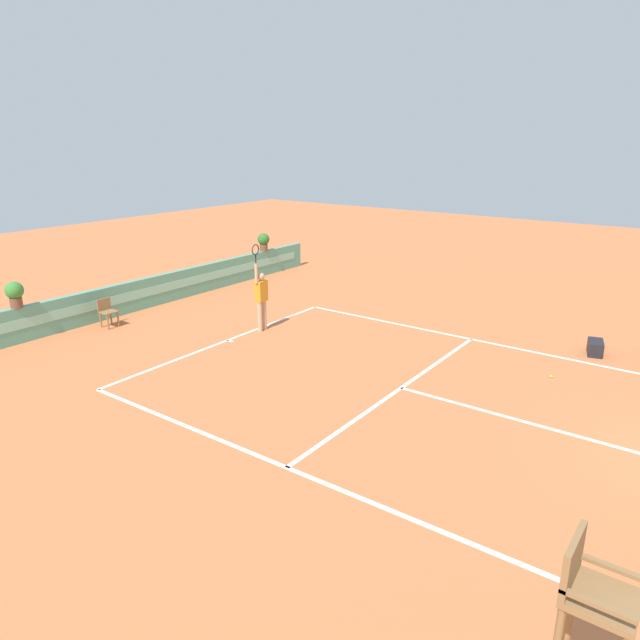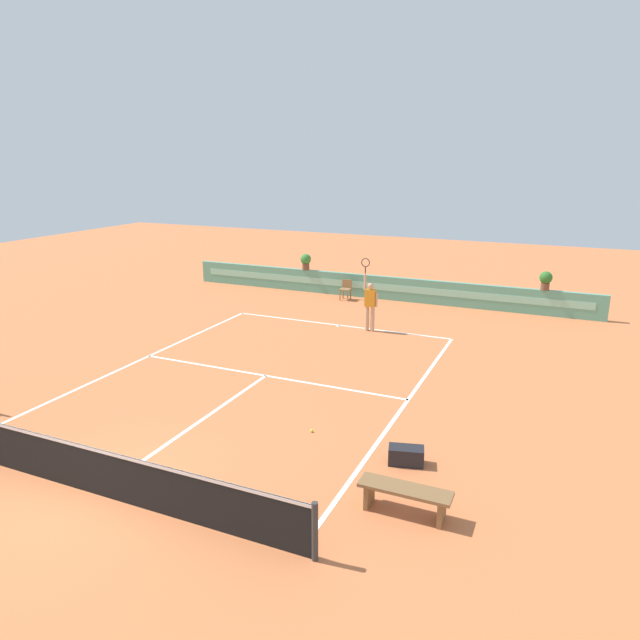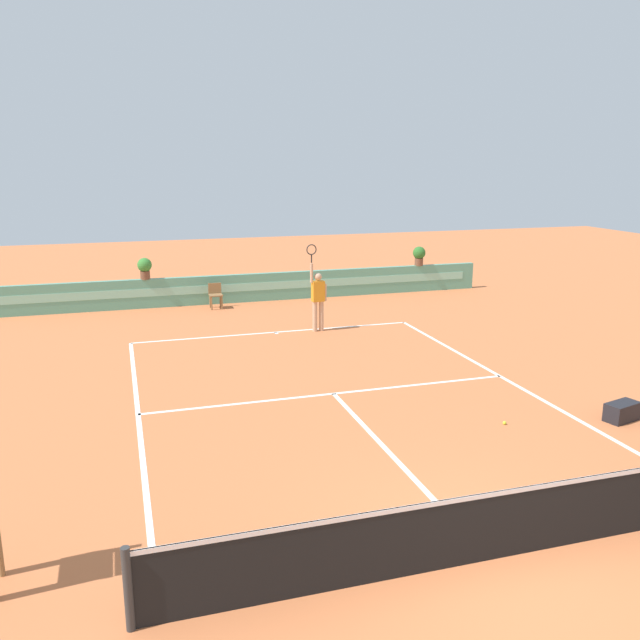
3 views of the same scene
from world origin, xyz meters
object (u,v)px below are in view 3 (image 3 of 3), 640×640
(tennis_player, at_px, (318,296))
(gear_bag, at_px, (622,412))
(ball_kid_chair, at_px, (215,294))
(potted_plant_far_right, at_px, (419,255))
(tennis_ball_near_baseline, at_px, (505,423))
(potted_plant_left, at_px, (145,267))

(tennis_player, bearing_deg, gear_bag, -66.34)
(ball_kid_chair, relative_size, tennis_player, 0.33)
(potted_plant_far_right, bearing_deg, ball_kid_chair, -174.71)
(tennis_ball_near_baseline, bearing_deg, tennis_player, 99.81)
(potted_plant_left, xyz_separation_m, potted_plant_far_right, (10.15, 0.00, 0.00))
(tennis_player, xyz_separation_m, potted_plant_left, (-4.69, 4.70, 0.36))
(gear_bag, xyz_separation_m, tennis_ball_near_baseline, (-2.30, 0.48, -0.15))
(potted_plant_far_right, bearing_deg, gear_bag, -97.85)
(tennis_player, bearing_deg, potted_plant_far_right, 40.73)
(tennis_player, distance_m, potted_plant_left, 6.65)
(potted_plant_left, bearing_deg, tennis_ball_near_baseline, -64.29)
(tennis_ball_near_baseline, xyz_separation_m, potted_plant_left, (-6.06, 12.58, 1.38))
(ball_kid_chair, distance_m, gear_bag, 13.76)
(ball_kid_chair, bearing_deg, potted_plant_far_right, 5.29)
(gear_bag, height_order, tennis_ball_near_baseline, gear_bag)
(potted_plant_left, distance_m, potted_plant_far_right, 10.15)
(ball_kid_chair, xyz_separation_m, potted_plant_far_right, (7.91, 0.73, 0.93))
(potted_plant_left, relative_size, potted_plant_far_right, 1.00)
(potted_plant_left, height_order, potted_plant_far_right, same)
(potted_plant_far_right, bearing_deg, potted_plant_left, 180.00)
(gear_bag, height_order, potted_plant_far_right, potted_plant_far_right)
(ball_kid_chair, xyz_separation_m, tennis_player, (2.44, -3.97, 0.57))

